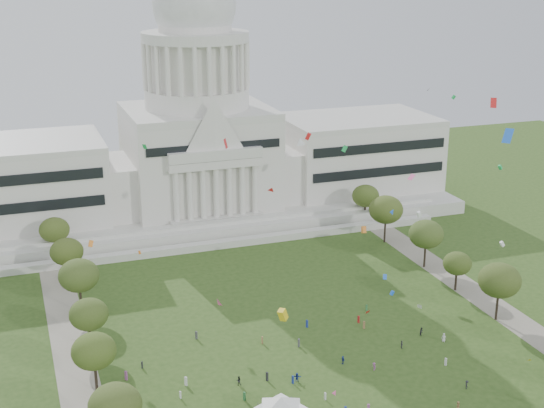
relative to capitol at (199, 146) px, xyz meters
The scene contains 27 objects.
ground 115.76m from the capitol, 90.00° to the right, with size 400.00×400.00×0.00m, color #2F4C1A.
capitol is the anchor object (origin of this frame).
path_left 98.93m from the capitol, 119.87° to the right, with size 8.00×160.00×0.04m, color gray.
path_right 98.93m from the capitol, 60.13° to the right, with size 8.00×160.00×0.04m, color gray.
row_tree_l_1 125.32m from the capitol, 110.71° to the right, with size 8.86×8.86×12.59m.
row_tree_l_2 107.19m from the capitol, 115.07° to the right, with size 8.42×8.42×11.97m.
row_tree_r_2 106.56m from the capitol, 65.33° to the right, with size 9.55×9.55×13.58m.
row_tree_l_3 92.14m from the capitol, 118.96° to the right, with size 8.12×8.12×11.55m.
row_tree_r_3 91.98m from the capitol, 60.70° to the right, with size 7.01×7.01×9.98m.
row_tree_l_4 76.50m from the capitol, 125.78° to the right, with size 9.29×9.29×13.21m.
row_tree_r_4 78.81m from the capitol, 54.84° to the right, with size 9.19×9.19×13.06m.
row_tree_l_5 63.64m from the capitol, 136.72° to the right, with size 8.33×8.33×11.85m.
row_tree_r_5 62.67m from the capitol, 44.94° to the right, with size 9.82×9.82×13.96m.
row_tree_l_6 54.69m from the capitol, 152.45° to the right, with size 8.19×8.19×11.64m.
row_tree_r_6 54.32m from the capitol, 28.99° to the right, with size 8.42×8.42×11.97m.
event_tent 120.12m from the capitol, 97.64° to the right, with size 12.72×12.72×5.36m.
person_0 107.02m from the capitol, 74.85° to the right, with size 0.95×0.62×1.95m, color silver.
person_2 102.51m from the capitol, 75.98° to the right, with size 0.94×0.58×1.94m, color #26262B.
person_3 109.32m from the capitol, 85.75° to the right, with size 1.07×0.55×1.66m, color #994C8C.
person_4 104.77m from the capitol, 88.24° to the right, with size 1.04×0.57×1.77m, color navy.
person_5 108.13m from the capitol, 94.35° to the right, with size 1.68×0.66×1.81m, color navy.
person_6 127.46m from the capitol, 82.74° to the right, with size 0.88×0.57×1.80m, color olive.
person_8 107.02m from the capitol, 100.47° to the right, with size 0.90×0.56×1.85m, color #26262B.
person_9 122.78m from the capitol, 79.78° to the right, with size 1.13×0.58×1.75m, color #26262B.
person_10 104.54m from the capitol, 80.15° to the right, with size 1.03×0.56×1.76m, color #4C4C51.
distant_crowd 103.28m from the capitol, 98.67° to the right, with size 64.84×37.93×1.94m.
kite_swarm 102.29m from the capitol, 89.27° to the right, with size 88.39×108.59×54.63m.
Camera 1 is at (-55.76, -111.98, 77.86)m, focal length 50.00 mm.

